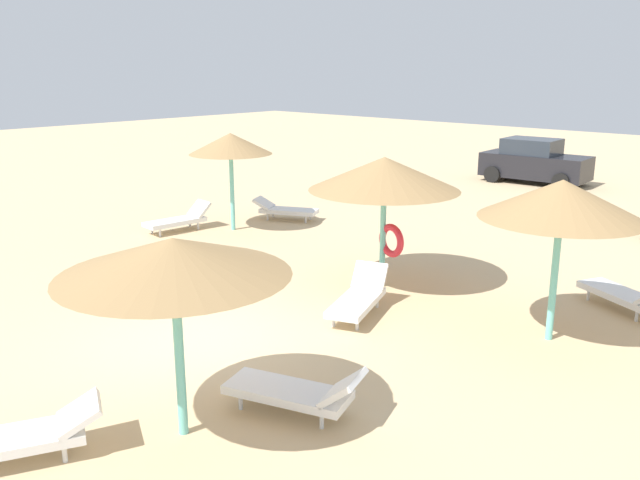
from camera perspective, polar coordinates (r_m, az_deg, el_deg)
ground_plane at (r=11.40m, az=-10.37°, el=-8.72°), size 80.00×80.00×0.00m
parasol_0 at (r=7.99m, az=-12.50°, el=-1.50°), size 2.81×2.81×2.56m
parasol_1 at (r=18.40m, az=-7.71°, el=8.19°), size 2.28×2.28×2.71m
parasol_2 at (r=11.34m, az=20.08°, el=3.27°), size 2.64×2.64×2.74m
parasol_4 at (r=13.45m, az=5.57°, el=5.63°), size 3.08×3.08×2.73m
lounger_0 at (r=8.80m, az=-24.38°, el=-15.16°), size 1.41×2.00×0.63m
lounger_1 at (r=18.89m, az=-12.02°, el=1.73°), size 0.81×1.93×0.75m
lounger_2 at (r=13.75m, az=24.94°, el=-4.35°), size 1.98×1.41×0.71m
lounger_4 at (r=12.36m, az=3.36°, el=-4.98°), size 1.26×1.96×0.79m
lounger_5 at (r=9.02m, az=-2.01°, el=-12.89°), size 1.99×1.20×0.72m
lounger_6 at (r=19.82m, az=-3.08°, el=2.63°), size 2.00×1.40×0.63m
bench_0 at (r=23.43m, az=2.09°, el=4.65°), size 1.52×0.50×0.49m
parked_car at (r=27.28m, az=17.96°, el=6.41°), size 4.10×2.18×1.72m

